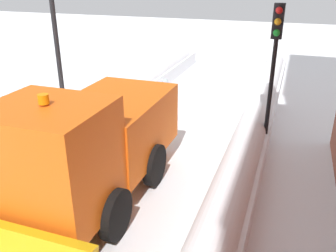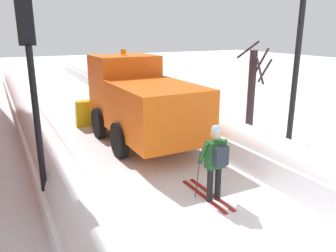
% 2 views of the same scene
% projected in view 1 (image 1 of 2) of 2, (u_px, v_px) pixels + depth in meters
% --- Properties ---
extents(plow_truck, '(3.20, 5.98, 3.12)m').
position_uv_depth(plow_truck, '(90.00, 144.00, 8.33)').
color(plow_truck, orange).
rests_on(plow_truck, ground).
extents(skier, '(0.62, 1.80, 1.81)m').
position_uv_depth(skier, '(165.00, 101.00, 12.55)').
color(skier, black).
rests_on(skier, ground).
extents(traffic_light_pole, '(0.28, 0.42, 4.41)m').
position_uv_depth(traffic_light_pole, '(274.00, 54.00, 9.79)').
color(traffic_light_pole, black).
rests_on(traffic_light_pole, ground).
extents(street_lamp, '(0.40, 0.40, 5.46)m').
position_uv_depth(street_lamp, '(55.00, 29.00, 11.72)').
color(street_lamp, black).
rests_on(street_lamp, ground).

